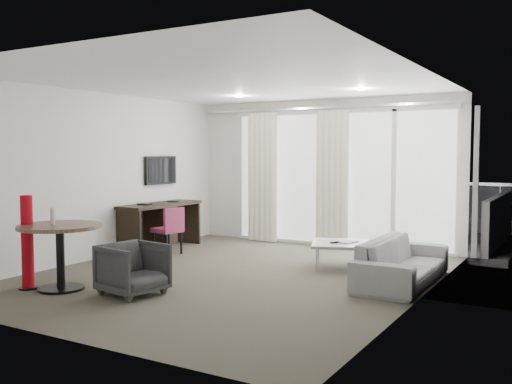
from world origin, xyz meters
The scene contains 28 objects.
floor centered at (0.00, 0.00, 0.00)m, with size 5.00×6.00×0.00m, color #494438.
ceiling centered at (0.00, 0.00, 2.60)m, with size 5.00×6.00×0.00m, color white.
wall_left centered at (-2.50, 0.00, 1.30)m, with size 0.00×6.00×2.60m, color silver.
wall_right centered at (2.50, 0.00, 1.30)m, with size 0.00×6.00×2.60m, color silver.
wall_front centered at (0.00, -3.00, 1.30)m, with size 5.00×0.00×2.60m, color silver.
window_panel centered at (0.30, 2.98, 1.20)m, with size 4.00×0.02×2.38m, color white, non-canonical shape.
window_frame centered at (0.30, 2.97, 1.20)m, with size 4.10×0.06×2.44m, color white, non-canonical shape.
curtain_left centered at (-1.15, 2.82, 1.20)m, with size 0.60×0.20×2.38m, color silver, non-canonical shape.
curtain_right centered at (0.25, 2.82, 1.20)m, with size 0.60×0.20×2.38m, color silver, non-canonical shape.
curtain_track centered at (0.00, 2.82, 2.45)m, with size 4.80×0.04×0.04m, color #B2B2B7, non-canonical shape.
downlight_a centered at (-0.90, 1.60, 2.59)m, with size 0.12×0.12×0.02m, color #FFE0B2.
downlight_b centered at (1.20, 1.60, 2.59)m, with size 0.12×0.12×0.02m, color #FFE0B2.
desk centered at (-2.22, 1.14, 0.40)m, with size 0.53×1.69×0.79m, color black, non-canonical shape.
tv centered at (-2.46, 1.45, 1.35)m, with size 0.05×0.80×0.50m, color black, non-canonical shape.
desk_chair centered at (-1.82, 0.83, 0.39)m, with size 0.42×0.40×0.78m, color #8C2B4F, non-canonical shape.
round_table centered at (-1.40, -1.73, 0.40)m, with size 1.00×1.00×0.80m, color #4B3527, non-canonical shape.
menu_card centered at (-1.50, -1.74, 0.72)m, with size 0.11×0.02×0.20m, color white, non-canonical shape.
red_lamp centered at (-1.77, -1.91, 0.57)m, with size 0.23×0.23×1.15m, color #990812.
tub_armchair centered at (-0.46, -1.48, 0.31)m, with size 0.65×0.67×0.61m, color #2C2C2C.
coffee_table centered at (1.07, 1.22, 0.19)m, with size 0.82×0.82×0.37m, color gray, non-canonical shape.
remote centered at (1.01, 1.13, 0.36)m, with size 0.05×0.15×0.02m, color black, non-canonical shape.
magazine centered at (1.13, 1.27, 0.36)m, with size 0.22×0.28×0.02m, color gray, non-canonical shape.
sofa centered at (2.10, 0.70, 0.28)m, with size 1.93×0.76×0.56m, color gray.
terrace_slab centered at (0.30, 4.50, -0.06)m, with size 5.60×3.00×0.12m, color #4D4D50.
rattan_chair_a centered at (0.79, 3.81, 0.40)m, with size 0.55×0.55×0.81m, color #503721, non-canonical shape.
rattan_chair_b centered at (1.87, 4.08, 0.45)m, with size 0.61×0.61×0.90m, color #503721, non-canonical shape.
rattan_table centered at (0.97, 4.19, 0.22)m, with size 0.44×0.44×0.44m, color #503721, non-canonical shape.
balustrade centered at (0.30, 5.95, 0.50)m, with size 5.50×0.06×1.05m, color #B2B2B7, non-canonical shape.
Camera 1 is at (4.10, -6.44, 1.67)m, focal length 40.00 mm.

